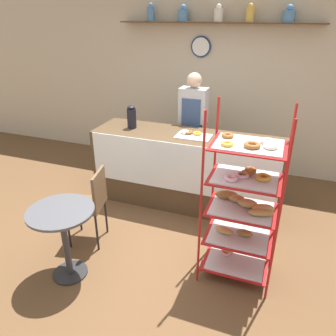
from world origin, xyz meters
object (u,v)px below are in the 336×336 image
cafe_table (63,228)px  cafe_chair (92,200)px  pastry_rack (242,205)px  coffee_carafe (132,117)px  donut_tray_counter (191,134)px  person_worker (193,126)px

cafe_table → cafe_chair: size_ratio=0.86×
pastry_rack → coffee_carafe: size_ratio=5.64×
cafe_table → coffee_carafe: size_ratio=2.49×
cafe_table → donut_tray_counter: 1.91m
cafe_chair → donut_tray_counter: bearing=133.7°
person_worker → donut_tray_counter: person_worker is taller
cafe_chair → pastry_rack: bearing=78.7°
person_worker → pastry_rack: bearing=-59.9°
donut_tray_counter → person_worker: bearing=104.7°
cafe_table → donut_tray_counter: bearing=67.1°
person_worker → cafe_table: 2.39m
cafe_table → cafe_chair: bearing=94.1°
person_worker → donut_tray_counter: bearing=-75.3°
person_worker → cafe_chair: (-0.61, -1.73, -0.37)m
coffee_carafe → cafe_table: bearing=-86.3°
pastry_rack → cafe_chair: pastry_rack is taller
pastry_rack → donut_tray_counter: (-0.83, 1.11, 0.20)m
person_worker → donut_tray_counter: size_ratio=3.85×
donut_tray_counter → coffee_carafe: bearing=178.4°
cafe_table → coffee_carafe: coffee_carafe is taller
coffee_carafe → pastry_rack: bearing=-34.3°
cafe_table → donut_tray_counter: (0.72, 1.72, 0.44)m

